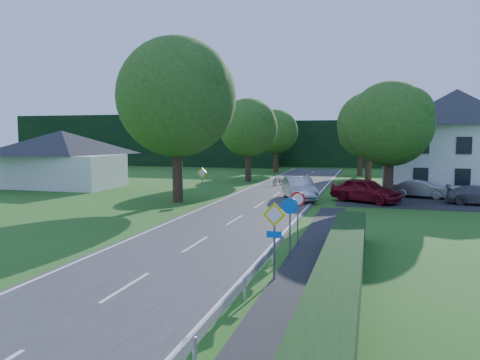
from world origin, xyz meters
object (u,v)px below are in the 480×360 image
(streetlight, at_px, (383,139))
(motorcycle, at_px, (278,180))
(parked_car_red, at_px, (365,190))
(parasol, at_px, (439,182))
(parked_car_silver_a, at_px, (421,189))
(moving_car, at_px, (299,188))

(streetlight, relative_size, motorcycle, 4.39)
(parked_car_red, height_order, parasol, parasol)
(streetlight, relative_size, parked_car_silver_a, 1.94)
(motorcycle, xyz_separation_m, parked_car_silver_a, (12.16, -5.72, 0.20))
(streetlight, xyz_separation_m, motorcycle, (-9.26, 6.72, -3.94))
(motorcycle, relative_size, parked_car_silver_a, 0.44)
(moving_car, height_order, motorcycle, moving_car)
(moving_car, bearing_deg, motorcycle, 90.17)
(parked_car_silver_a, xyz_separation_m, parasol, (1.45, 1.57, 0.39))
(streetlight, relative_size, parked_car_red, 1.60)
(parked_car_red, bearing_deg, moving_car, 120.44)
(motorcycle, distance_m, parked_car_red, 12.43)
(moving_car, relative_size, parked_car_red, 1.02)
(parked_car_red, xyz_separation_m, parasol, (5.48, 5.24, 0.22))
(motorcycle, bearing_deg, parked_car_silver_a, -6.13)
(streetlight, distance_m, parked_car_red, 4.60)
(streetlight, xyz_separation_m, parked_car_silver_a, (2.90, 1.00, -3.74))
(moving_car, bearing_deg, parked_car_red, -19.12)
(parasol, bearing_deg, parked_car_silver_a, -132.74)
(parked_car_red, xyz_separation_m, parked_car_silver_a, (4.03, 3.67, -0.17))
(motorcycle, height_order, parasol, parasol)
(streetlight, distance_m, parked_car_silver_a, 4.84)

